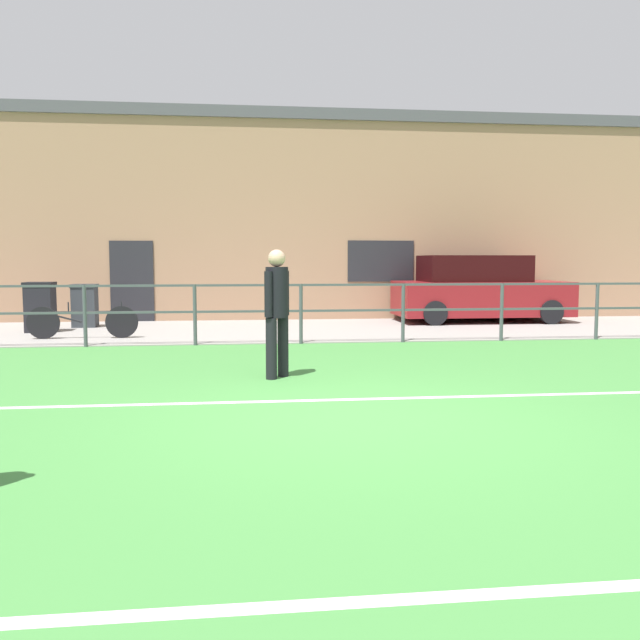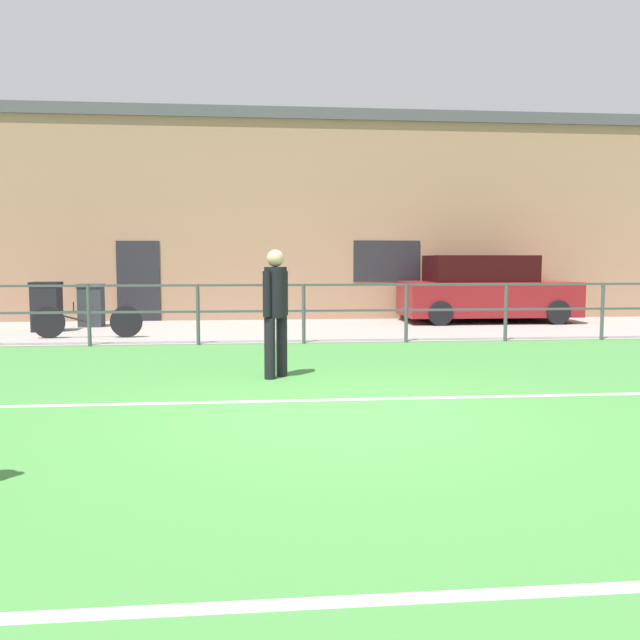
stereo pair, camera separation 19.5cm
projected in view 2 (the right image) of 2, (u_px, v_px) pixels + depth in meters
ground at (346, 418)px, 6.79m from camera, size 60.00×44.00×0.04m
field_line_touchline at (337, 400)px, 7.60m from camera, size 36.00×0.11×0.00m
field_line_hash at (451, 596)px, 3.15m from camera, size 36.00×0.11×0.00m
pavement_strip at (296, 330)px, 15.22m from camera, size 48.00×5.00×0.02m
perimeter_fence at (304, 305)px, 12.67m from camera, size 36.07×0.07×1.15m
clubhouse_facade at (288, 218)px, 18.63m from camera, size 28.00×2.56×5.57m
player_goalkeeper at (276, 305)px, 8.96m from camera, size 0.35×0.39×1.74m
parked_car_red at (485, 291)px, 17.00m from camera, size 4.35×1.95×1.70m
bicycle_parked_1 at (87, 321)px, 13.48m from camera, size 2.19×0.04×0.75m
trash_bin_0 at (91, 305)px, 15.79m from camera, size 0.57×0.49×1.02m
trash_bin_1 at (47, 306)px, 14.71m from camera, size 0.61×0.52×1.10m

